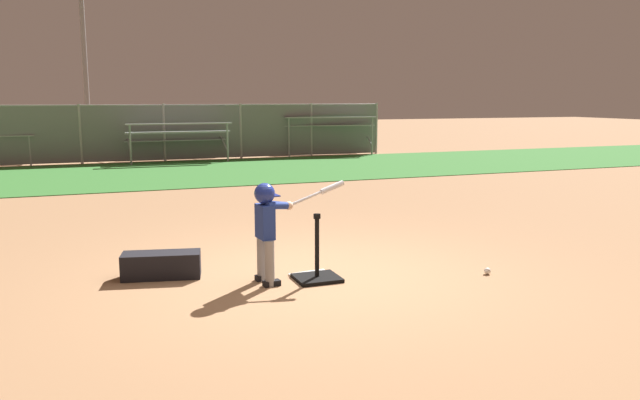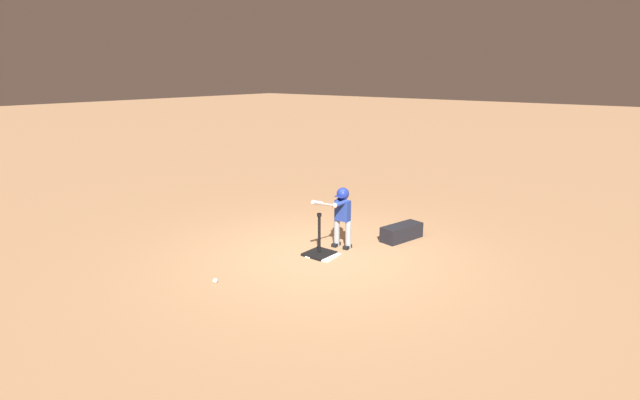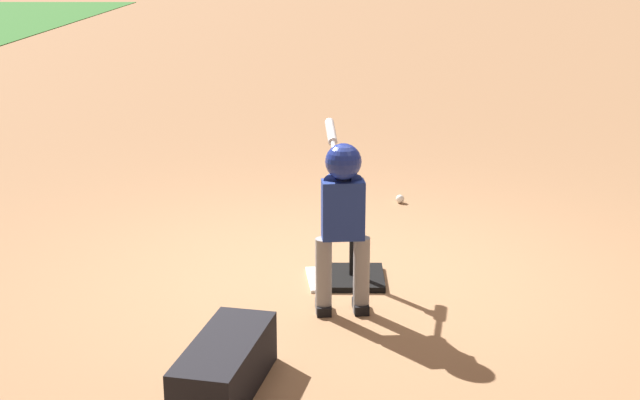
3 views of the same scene
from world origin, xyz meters
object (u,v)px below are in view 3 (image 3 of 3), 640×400
equipment_bag (225,366)px  batter_child (342,206)px  batting_tee (353,268)px  baseball (400,199)px

equipment_bag → batter_child: bearing=-18.2°
batter_child → equipment_bag: size_ratio=1.28×
batting_tee → batter_child: bearing=170.9°
batting_tee → batter_child: size_ratio=0.68×
batting_tee → baseball: bearing=-14.0°
batter_child → equipment_bag: 1.33m
baseball → batting_tee: bearing=166.0°
batter_child → baseball: (2.37, -0.55, -0.65)m
equipment_bag → batting_tee: bearing=-11.9°
batter_child → baseball: 2.52m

